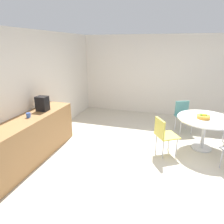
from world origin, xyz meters
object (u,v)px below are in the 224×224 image
Objects in this scene: chair_teal at (183,113)px; fruit_bowl at (203,117)px; round_table at (205,123)px; mug_white at (28,115)px; coffee_maker at (42,104)px; chair_yellow at (163,132)px.

chair_teal is 2.99× the size of fruit_bowl.
round_table is 1.03m from chair_teal.
mug_white reaches higher than chair_teal.
chair_yellow is at bearing -80.81° from coffee_maker.
chair_yellow is 0.99m from fruit_bowl.
chair_yellow is at bearing -71.28° from mug_white.
round_table is at bearing -155.57° from chair_teal.
chair_teal is 1.07m from fruit_bowl.
coffee_maker is (-1.89, 3.05, 0.54)m from chair_teal.
chair_teal is 6.43× the size of mug_white.
fruit_bowl is at bearing -74.87° from coffee_maker.
fruit_bowl is at bearing -159.50° from chair_teal.
round_table is 0.18m from fruit_bowl.
mug_white is (-0.88, 2.61, 0.43)m from chair_yellow.
round_table is 9.39× the size of mug_white.
chair_teal reaches higher than round_table.
chair_teal is at bearing 24.43° from round_table.
chair_teal is 3.62m from coffee_maker.
fruit_bowl is at bearing 118.41° from round_table.
chair_yellow is 2.79m from mug_white.
fruit_bowl reaches higher than chair_teal.
mug_white is (-1.42, 3.48, 0.32)m from round_table.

